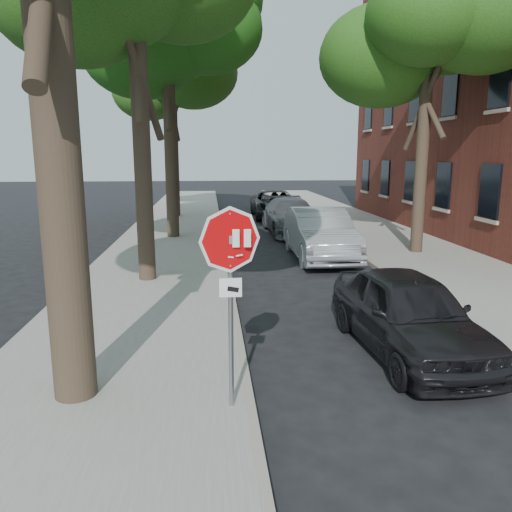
# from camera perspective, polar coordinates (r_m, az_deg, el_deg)

# --- Properties ---
(ground) EXTENTS (120.00, 120.00, 0.00)m
(ground) POSITION_cam_1_polar(r_m,az_deg,el_deg) (6.93, 3.28, -17.25)
(ground) COLOR black
(ground) RESTS_ON ground
(sidewalk_left) EXTENTS (4.00, 55.00, 0.12)m
(sidewalk_left) POSITION_cam_1_polar(r_m,az_deg,el_deg) (18.36, -10.14, 1.06)
(sidewalk_left) COLOR gray
(sidewalk_left) RESTS_ON ground
(sidewalk_right) EXTENTS (4.00, 55.00, 0.12)m
(sidewalk_right) POSITION_cam_1_polar(r_m,az_deg,el_deg) (19.57, 15.51, 1.46)
(sidewalk_right) COLOR gray
(sidewalk_right) RESTS_ON ground
(curb_left) EXTENTS (0.12, 55.00, 0.13)m
(curb_left) POSITION_cam_1_polar(r_m,az_deg,el_deg) (18.30, -3.73, 1.20)
(curb_left) COLOR #9E9384
(curb_left) RESTS_ON ground
(curb_right) EXTENTS (0.12, 55.00, 0.13)m
(curb_right) POSITION_cam_1_polar(r_m,az_deg,el_deg) (18.94, 9.70, 1.40)
(curb_right) COLOR #9E9384
(curb_right) RESTS_ON ground
(stop_sign) EXTENTS (0.76, 0.34, 2.61)m
(stop_sign) POSITION_cam_1_polar(r_m,az_deg,el_deg) (6.14, -2.95, -1.53)
(stop_sign) COLOR gray
(stop_sign) RESTS_ON sidewalk_left
(tree_mid_b) EXTENTS (5.88, 5.46, 10.36)m
(tree_mid_b) POSITION_cam_1_polar(r_m,az_deg,el_deg) (20.71, -10.24, 24.35)
(tree_mid_b) COLOR black
(tree_mid_b) RESTS_ON sidewalk_left
(tree_far) EXTENTS (5.29, 4.91, 9.33)m
(tree_far) POSITION_cam_1_polar(r_m,az_deg,el_deg) (27.45, -9.57, 19.48)
(tree_far) COLOR black
(tree_far) RESTS_ON sidewalk_left
(tree_right) EXTENTS (5.29, 4.91, 9.33)m
(tree_right) POSITION_cam_1_polar(r_m,az_deg,el_deg) (17.96, 19.07, 23.39)
(tree_right) COLOR black
(tree_right) RESTS_ON sidewalk_right
(car_a) EXTENTS (1.90, 4.20, 1.40)m
(car_a) POSITION_cam_1_polar(r_m,az_deg,el_deg) (8.88, 17.00, -6.26)
(car_a) COLOR black
(car_a) RESTS_ON ground
(car_b) EXTENTS (1.76, 4.95, 1.63)m
(car_b) POSITION_cam_1_polar(r_m,az_deg,el_deg) (16.28, 7.28, 2.51)
(car_b) COLOR #B0B1B9
(car_b) RESTS_ON ground
(car_c) EXTENTS (2.24, 5.18, 1.49)m
(car_c) POSITION_cam_1_polar(r_m,az_deg,el_deg) (21.46, 4.05, 4.54)
(car_c) COLOR #4A4B4F
(car_c) RESTS_ON ground
(car_d) EXTENTS (2.46, 5.24, 1.45)m
(car_d) POSITION_cam_1_polar(r_m,az_deg,el_deg) (26.84, 2.26, 5.92)
(car_d) COLOR black
(car_d) RESTS_ON ground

